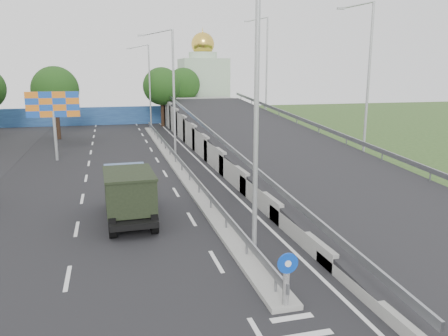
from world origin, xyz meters
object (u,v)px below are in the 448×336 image
object	(u,v)px
billboard	(53,108)
dump_truck	(128,192)
lamp_post_far	(148,82)
church	(203,83)
lamp_post_near	(251,106)
lamp_post_mid	(171,87)
sign_bollard	(286,279)

from	to	relation	value
billboard	dump_truck	xyz separation A→B (m)	(4.90, -16.18, -2.79)
lamp_post_far	church	size ratio (longest dim) A/B	0.73
lamp_post_near	church	size ratio (longest dim) A/B	0.73
lamp_post_mid	lamp_post_far	world-z (taller)	same
lamp_post_near	lamp_post_far	xyz separation A→B (m)	(0.00, 40.00, 0.00)
lamp_post_near	church	distance (m)	54.90
sign_bollard	lamp_post_near	xyz separation A→B (m)	(0.11, 3.83, 4.77)
lamp_post_near	dump_truck	distance (m)	8.43
lamp_post_near	lamp_post_far	size ratio (longest dim) A/B	1.00
church	billboard	size ratio (longest dim) A/B	2.51
sign_bollard	lamp_post_far	distance (m)	44.08
lamp_post_far	dump_truck	bearing A→B (deg)	-97.01
lamp_post_near	lamp_post_far	world-z (taller)	same
lamp_post_near	billboard	distance (m)	23.87
lamp_post_mid	lamp_post_far	size ratio (longest dim) A/B	1.00
lamp_post_far	billboard	xyz separation A→B (m)	(-9.11, -18.00, -1.62)
sign_bollard	dump_truck	xyz separation A→B (m)	(-4.10, 9.64, 0.36)
sign_bollard	lamp_post_mid	bearing A→B (deg)	89.74
dump_truck	lamp_post_mid	bearing A→B (deg)	71.77
sign_bollard	lamp_post_mid	size ratio (longest dim) A/B	0.17
lamp_post_near	church	world-z (taller)	church
billboard	dump_truck	world-z (taller)	billboard
lamp_post_mid	church	bearing A→B (deg)	73.78
sign_bollard	billboard	world-z (taller)	billboard
lamp_post_near	dump_truck	size ratio (longest dim) A/B	1.75
lamp_post_near	church	xyz separation A→B (m)	(9.89, 54.00, -0.50)
sign_bollard	church	xyz separation A→B (m)	(10.00, 57.83, 4.28)
lamp_post_mid	billboard	distance (m)	9.47
sign_bollard	lamp_post_far	size ratio (longest dim) A/B	0.17
dump_truck	billboard	bearing A→B (deg)	105.15
sign_bollard	dump_truck	bearing A→B (deg)	113.01
lamp_post_mid	billboard	xyz separation A→B (m)	(-9.11, 2.00, -1.62)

